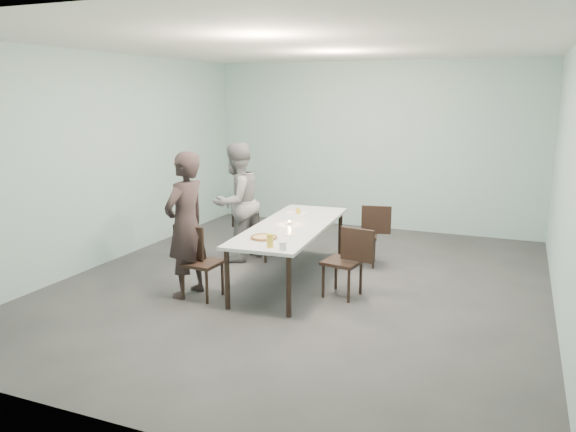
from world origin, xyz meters
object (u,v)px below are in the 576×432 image
at_px(diner_near, 186,225).
at_px(chair_far_left, 253,226).
at_px(tealight, 290,223).
at_px(pizza, 264,238).
at_px(chair_near_right, 349,257).
at_px(beer_glass, 270,241).
at_px(chair_far_right, 368,231).
at_px(table, 291,229).
at_px(amber_tumbler, 298,211).
at_px(chair_near_left, 197,257).
at_px(diner_far, 237,202).
at_px(water_tumbler, 283,246).
at_px(side_plate, 291,234).

bearing_deg(diner_near, chair_far_left, -173.20).
bearing_deg(tealight, pizza, -89.45).
xyz_separation_m(chair_near_right, beer_glass, (-0.69, -0.77, 0.32)).
relative_size(chair_far_right, pizza, 2.56).
height_order(table, diner_near, diner_near).
distance_m(table, tealight, 0.08).
xyz_separation_m(diner_near, amber_tumbler, (0.78, 1.69, -0.09)).
height_order(chair_near_left, diner_near, diner_near).
height_order(chair_near_right, tealight, chair_near_right).
relative_size(chair_near_left, beer_glass, 5.80).
bearing_deg(chair_near_left, pizza, 17.43).
bearing_deg(diner_far, chair_far_right, 121.99).
relative_size(chair_far_left, water_tumbler, 9.67).
relative_size(chair_near_right, diner_near, 0.49).
xyz_separation_m(chair_far_left, diner_near, (-0.04, -1.72, 0.38)).
height_order(chair_far_left, diner_far, diner_far).
bearing_deg(tealight, diner_far, 152.41).
xyz_separation_m(chair_far_left, pizza, (0.89, -1.51, 0.27)).
xyz_separation_m(diner_far, amber_tumbler, (0.92, 0.11, -0.08)).
height_order(side_plate, amber_tumbler, amber_tumbler).
distance_m(water_tumbler, amber_tumbler, 1.90).
xyz_separation_m(table, diner_far, (-1.10, 0.56, 0.18)).
relative_size(chair_near_left, chair_far_right, 1.00).
relative_size(chair_near_left, diner_far, 0.50).
bearing_deg(diner_far, tealight, 79.68).
xyz_separation_m(diner_near, diner_far, (-0.14, 1.58, -0.01)).
relative_size(diner_near, water_tumbler, 19.62).
bearing_deg(table, side_plate, -68.60).
relative_size(diner_far, side_plate, 9.67).
xyz_separation_m(chair_near_left, diner_near, (-0.13, -0.01, 0.38)).
distance_m(chair_near_left, amber_tumbler, 1.83).
bearing_deg(chair_far_right, water_tumbler, 68.33).
relative_size(chair_far_left, beer_glass, 5.80).
relative_size(table, amber_tumbler, 33.21).
distance_m(diner_near, tealight, 1.38).
xyz_separation_m(chair_near_right, water_tumbler, (-0.51, -0.82, 0.29)).
height_order(chair_far_left, water_tumbler, chair_far_left).
relative_size(chair_near_right, diner_far, 0.50).
xyz_separation_m(chair_near_right, diner_near, (-1.83, -0.68, 0.38)).
distance_m(table, chair_near_right, 0.96).
distance_m(chair_near_left, diner_near, 0.40).
bearing_deg(diner_far, water_tumbler, 57.76).
height_order(table, side_plate, side_plate).
bearing_deg(side_plate, chair_far_right, 69.82).
bearing_deg(chair_near_right, water_tumbler, 66.98).
relative_size(water_tumbler, tealight, 1.61).
bearing_deg(pizza, diner_near, -167.13).
height_order(chair_near_left, side_plate, chair_near_left).
bearing_deg(chair_near_left, chair_far_right, 55.65).
relative_size(chair_near_left, tealight, 15.54).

